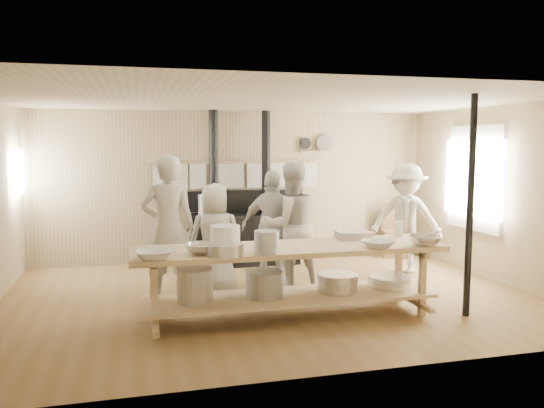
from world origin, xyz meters
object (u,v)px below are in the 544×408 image
Objects in this scene: prep_table at (289,274)px; roasting_pan at (353,235)px; cook_left at (291,225)px; stove at (241,233)px; cook_center at (215,239)px; chair at (395,241)px; cook_right at (273,228)px; cook_by_window at (406,219)px; cook_far_left at (168,228)px.

prep_table is 8.68× the size of roasting_pan.
prep_table is 1.38m from cook_left.
stove is 1.96m from cook_center.
cook_left reaches higher than chair.
cook_center is at bearing 119.84° from prep_table.
cook_right is at bearing 120.72° from roasting_pan.
roasting_pan is (-1.48, -1.40, 0.03)m from cook_by_window.
cook_right is at bearing -55.78° from cook_left.
cook_left is 1.08× the size of cook_right.
roasting_pan is at bearing -71.35° from stove.
cook_left is at bearing -129.76° from chair.
cook_center is at bearing -167.39° from cook_far_left.
cook_center is at bearing 150.64° from roasting_pan.
stove is at bearing -50.71° from cook_right.
roasting_pan is at bearing 152.58° from cook_right.
cook_center reaches higher than prep_table.
stove reaches higher than cook_left.
cook_left is 1.03× the size of cook_by_window.
roasting_pan is (0.92, 0.30, 0.38)m from prep_table.
chair is (2.83, -0.15, -0.24)m from stove.
stove is at bearing -81.47° from cook_left.
cook_by_window is (2.01, 0.43, -0.03)m from cook_left.
prep_table is 1.76m from cook_far_left.
cook_by_window is 1.38m from chair.
cook_left is at bearing -173.99° from cook_center.
cook_center is 0.91× the size of cook_right.
cook_by_window is (3.09, 0.49, 0.11)m from cook_center.
cook_center is 0.88× the size of cook_by_window.
cook_center is (-0.69, 1.20, 0.24)m from prep_table.
cook_far_left is 0.67m from cook_center.
stove is 2.85m from chair.
cook_by_window is (3.72, 0.62, -0.09)m from cook_far_left.
chair is (4.15, 1.79, -0.67)m from cook_far_left.
prep_table is at bearing 142.05° from cook_far_left.
roasting_pan is (0.92, -2.72, 0.38)m from stove.
cook_left is at bearing 118.68° from roasting_pan.
cook_center is 1.85m from roasting_pan.
prep_table is at bearing -90.04° from stove.
cook_by_window reaches higher than prep_table.
cook_right is at bearing -150.92° from cook_by_window.
stove is 2.72× the size of chair.
prep_table is (-0.00, -3.02, -0.00)m from stove.
cook_by_window is (2.20, 0.19, 0.04)m from cook_right.
stove is 1.37× the size of cook_far_left.
stove is at bearing -165.91° from chair.
chair is (3.53, 1.67, -0.48)m from cook_center.
cook_right is (0.20, -1.51, 0.31)m from stove.
cook_far_left is (-1.32, 1.08, 0.43)m from prep_table.
stove reaches higher than cook_by_window.
prep_table is 2.96m from cook_by_window.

